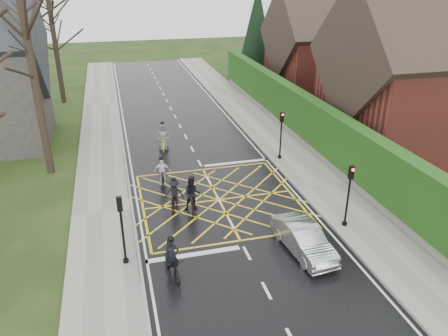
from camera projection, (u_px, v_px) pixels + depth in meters
name	position (u px, v px, depth m)	size (l,w,h in m)	color
ground	(219.00, 200.00, 23.29)	(120.00, 120.00, 0.00)	black
road	(219.00, 200.00, 23.29)	(9.00, 80.00, 0.01)	black
sidewalk_right	(322.00, 186.00, 24.65)	(3.00, 80.00, 0.15)	gray
sidewalk_left	(103.00, 213.00, 21.87)	(3.00, 80.00, 0.15)	gray
stone_wall	(306.00, 142.00, 30.22)	(0.50, 38.00, 0.70)	slate
hedge	(308.00, 117.00, 29.50)	(0.90, 38.00, 2.80)	#1C3E11
house_near	(424.00, 79.00, 28.27)	(11.80, 9.80, 11.30)	maroon
house_far	(325.00, 50.00, 40.75)	(9.80, 8.80, 10.30)	maroon
conifer	(257.00, 34.00, 46.61)	(4.60, 4.60, 10.00)	black
tree_near	(27.00, 37.00, 23.22)	(9.24, 9.24, 11.44)	black
tree_mid	(26.00, 11.00, 29.73)	(10.08, 10.08, 12.48)	black
tree_far	(52.00, 21.00, 37.54)	(8.40, 8.40, 10.40)	black
railing_south	(134.00, 235.00, 18.81)	(0.05, 5.04, 1.03)	slate
railing_north	(125.00, 166.00, 25.41)	(0.05, 6.04, 1.03)	slate
traffic_light_ne	(281.00, 136.00, 27.48)	(0.24, 0.31, 3.21)	black
traffic_light_se	(348.00, 197.00, 20.08)	(0.24, 0.31, 3.21)	black
traffic_light_sw	(123.00, 231.00, 17.47)	(0.24, 0.31, 3.21)	black
cyclist_rear	(172.00, 263.00, 17.31)	(0.95, 1.94, 1.80)	black
cyclist_back	(193.00, 198.00, 21.98)	(0.97, 1.99, 1.92)	black
cyclist_mid	(175.00, 197.00, 22.33)	(1.12, 1.83, 1.68)	black
cyclist_front	(162.00, 174.00, 24.70)	(0.97, 1.77, 1.73)	black
cyclist_lead	(163.00, 140.00, 29.63)	(0.98, 2.10, 1.96)	#BEC618
car	(304.00, 239.00, 18.77)	(1.33, 3.82, 1.26)	#AFB1B7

